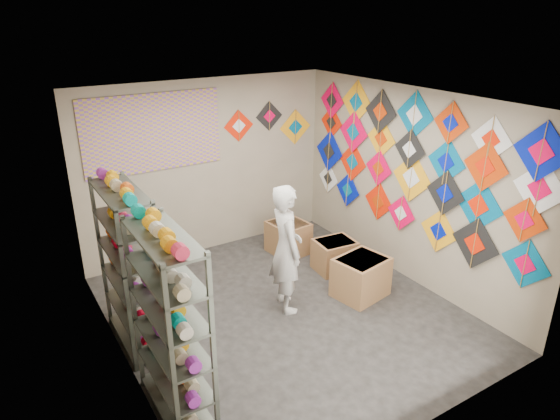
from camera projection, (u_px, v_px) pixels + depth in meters
ground at (286, 313)px, 6.41m from camera, size 4.50×4.50×0.00m
room_walls at (286, 193)px, 5.79m from camera, size 4.50×4.50×4.50m
shelf_rack_front at (171, 328)px, 4.51m from camera, size 0.40×1.10×1.90m
shelf_rack_back at (129, 268)px, 5.53m from camera, size 0.40×1.10×1.90m
string_spools at (147, 287)px, 4.99m from camera, size 0.12×2.36×0.12m
kite_wall_display at (411, 166)px, 6.73m from camera, size 0.06×4.27×2.05m
back_wall_kites at (272, 124)px, 8.01m from camera, size 1.60×0.02×0.77m
poster at (154, 133)px, 7.02m from camera, size 2.00×0.01×1.10m
shopkeeper at (286, 249)px, 6.23m from camera, size 0.79×0.67×1.68m
carton_a at (361, 277)px, 6.70m from camera, size 0.75×0.66×0.55m
carton_b at (335, 255)px, 7.39m from camera, size 0.61×0.52×0.46m
carton_c at (288, 237)px, 7.91m from camera, size 0.59×0.64×0.51m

